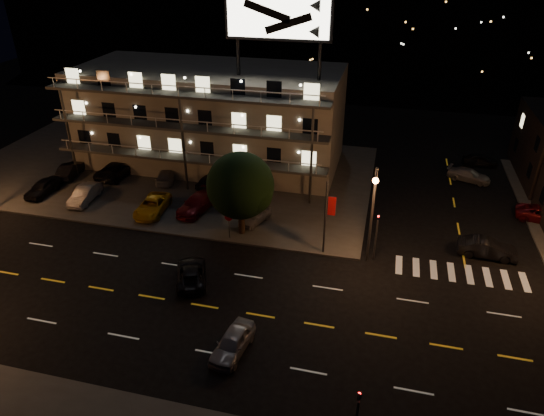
% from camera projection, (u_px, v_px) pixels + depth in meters
% --- Properties ---
extents(ground, '(140.00, 140.00, 0.00)m').
position_uv_depth(ground, '(232.00, 311.00, 33.10)').
color(ground, black).
rests_on(ground, ground).
extents(curb_nw, '(44.00, 24.00, 0.15)m').
position_uv_depth(curb_nw, '(167.00, 171.00, 52.98)').
color(curb_nw, '#3A3A37').
rests_on(curb_nw, ground).
extents(motel, '(28.00, 13.80, 18.10)m').
position_uv_depth(motel, '(211.00, 116.00, 52.88)').
color(motel, gray).
rests_on(motel, ground).
extents(hill_backdrop, '(120.00, 25.00, 24.00)m').
position_uv_depth(hill_backdrop, '(316.00, 8.00, 87.17)').
color(hill_backdrop, black).
rests_on(hill_backdrop, ground).
extents(streetlight_nc, '(0.44, 1.92, 8.00)m').
position_uv_depth(streetlight_nc, '(373.00, 207.00, 35.66)').
color(streetlight_nc, '#2D2D30').
rests_on(streetlight_nc, ground).
extents(signal_nw, '(0.20, 0.27, 4.60)m').
position_uv_depth(signal_nw, '(377.00, 232.00, 37.20)').
color(signal_nw, '#2D2D30').
rests_on(signal_nw, ground).
extents(banner_north, '(0.83, 0.16, 6.40)m').
position_uv_depth(banner_north, '(326.00, 217.00, 37.52)').
color(banner_north, '#2D2D30').
rests_on(banner_north, ground).
extents(stop_sign, '(0.91, 0.11, 2.61)m').
position_uv_depth(stop_sign, '(229.00, 222.00, 40.18)').
color(stop_sign, '#2D2D30').
rests_on(stop_sign, ground).
extents(tree, '(5.80, 5.58, 7.30)m').
position_uv_depth(tree, '(240.00, 187.00, 39.59)').
color(tree, black).
rests_on(tree, curb_nw).
extents(lot_car_0, '(1.87, 4.30, 1.44)m').
position_uv_depth(lot_car_0, '(43.00, 187.00, 47.66)').
color(lot_car_0, black).
rests_on(lot_car_0, curb_nw).
extents(lot_car_1, '(1.88, 4.54, 1.46)m').
position_uv_depth(lot_car_1, '(85.00, 194.00, 46.37)').
color(lot_car_1, gray).
rests_on(lot_car_1, curb_nw).
extents(lot_car_2, '(2.62, 5.06, 1.36)m').
position_uv_depth(lot_car_2, '(152.00, 206.00, 44.44)').
color(lot_car_2, gold).
rests_on(lot_car_2, curb_nw).
extents(lot_car_3, '(2.90, 5.31, 1.46)m').
position_uv_depth(lot_car_3, '(197.00, 203.00, 44.74)').
color(lot_car_3, '#600D14').
rests_on(lot_car_3, curb_nw).
extents(lot_car_4, '(2.61, 3.85, 1.22)m').
position_uv_depth(lot_car_4, '(255.00, 216.00, 42.91)').
color(lot_car_4, gray).
rests_on(lot_car_4, curb_nw).
extents(lot_car_5, '(2.15, 4.54, 1.44)m').
position_uv_depth(lot_car_5, '(71.00, 170.00, 51.32)').
color(lot_car_5, black).
rests_on(lot_car_5, curb_nw).
extents(lot_car_6, '(2.99, 5.72, 1.54)m').
position_uv_depth(lot_car_6, '(117.00, 169.00, 51.37)').
color(lot_car_6, black).
rests_on(lot_car_6, curb_nw).
extents(lot_car_7, '(2.69, 4.49, 1.22)m').
position_uv_depth(lot_car_7, '(166.00, 176.00, 50.27)').
color(lot_car_7, gray).
rests_on(lot_car_7, curb_nw).
extents(lot_car_8, '(2.13, 3.86, 1.24)m').
position_uv_depth(lot_car_8, '(209.00, 180.00, 49.28)').
color(lot_car_8, black).
rests_on(lot_car_8, curb_nw).
extents(lot_car_9, '(2.76, 4.59, 1.43)m').
position_uv_depth(lot_car_9, '(252.00, 190.00, 47.26)').
color(lot_car_9, '#600D14').
rests_on(lot_car_9, curb_nw).
extents(side_car_0, '(4.62, 1.81, 1.50)m').
position_uv_depth(side_car_0, '(487.00, 248.00, 38.46)').
color(side_car_0, black).
rests_on(side_car_0, ground).
extents(side_car_1, '(5.10, 3.04, 1.33)m').
position_uv_depth(side_car_1, '(544.00, 214.00, 43.40)').
color(side_car_1, '#600D14').
rests_on(side_car_1, ground).
extents(side_car_2, '(4.68, 3.07, 1.26)m').
position_uv_depth(side_car_2, '(469.00, 175.00, 50.72)').
color(side_car_2, gray).
rests_on(side_car_2, ground).
extents(side_car_3, '(3.78, 1.57, 1.28)m').
position_uv_depth(side_car_3, '(480.00, 160.00, 54.21)').
color(side_car_3, black).
rests_on(side_car_3, ground).
extents(road_car_east, '(2.19, 4.26, 1.39)m').
position_uv_depth(road_car_east, '(233.00, 343.00, 29.53)').
color(road_car_east, gray).
rests_on(road_car_east, ground).
extents(road_car_west, '(3.62, 5.01, 1.27)m').
position_uv_depth(road_car_west, '(191.00, 273.00, 35.75)').
color(road_car_west, black).
rests_on(road_car_west, ground).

